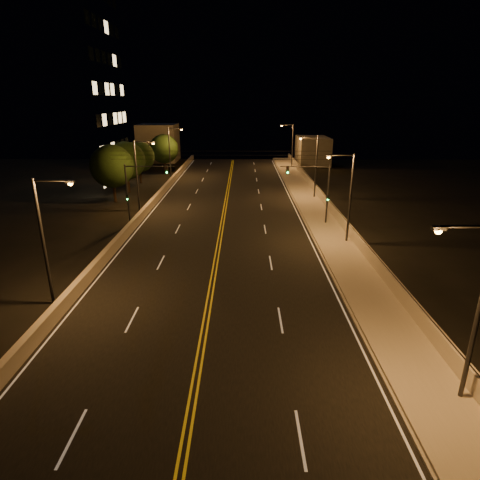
{
  "coord_description": "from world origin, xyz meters",
  "views": [
    {
      "loc": [
        2.21,
        -10.78,
        12.58
      ],
      "look_at": [
        2.0,
        18.0,
        2.5
      ],
      "focal_mm": 30.0,
      "sensor_mm": 36.0,
      "label": 1
    }
  ],
  "objects_px": {
    "tree_3": "(164,149)",
    "traffic_signal_left": "(136,188)",
    "streetlight_2": "(314,163)",
    "streetlight_4": "(47,233)",
    "traffic_signal_right": "(319,188)",
    "tree_2": "(139,157)",
    "tree_0": "(112,166)",
    "building_tower": "(22,74)",
    "streetlight_1": "(347,193)",
    "streetlight_0": "(473,304)",
    "streetlight_6": "(171,149)",
    "tree_1": "(126,161)",
    "streetlight_5": "(139,171)",
    "streetlight_3": "(291,142)"
  },
  "relations": [
    {
      "from": "streetlight_5",
      "to": "tree_1",
      "type": "xyz_separation_m",
      "value": [
        -4.28,
        10.05,
        -0.29
      ]
    },
    {
      "from": "streetlight_2",
      "to": "tree_3",
      "type": "height_order",
      "value": "streetlight_2"
    },
    {
      "from": "streetlight_3",
      "to": "streetlight_4",
      "type": "bearing_deg",
      "value": -110.91
    },
    {
      "from": "tree_3",
      "to": "traffic_signal_left",
      "type": "bearing_deg",
      "value": -84.55
    },
    {
      "from": "streetlight_4",
      "to": "tree_0",
      "type": "xyz_separation_m",
      "value": [
        -4.48,
        27.4,
        -0.17
      ]
    },
    {
      "from": "streetlight_5",
      "to": "tree_1",
      "type": "height_order",
      "value": "streetlight_5"
    },
    {
      "from": "tree_2",
      "to": "streetlight_3",
      "type": "bearing_deg",
      "value": 31.86
    },
    {
      "from": "streetlight_4",
      "to": "building_tower",
      "type": "relative_size",
      "value": 0.25
    },
    {
      "from": "streetlight_3",
      "to": "tree_1",
      "type": "distance_m",
      "value": 34.35
    },
    {
      "from": "tree_0",
      "to": "tree_2",
      "type": "height_order",
      "value": "tree_0"
    },
    {
      "from": "streetlight_6",
      "to": "tree_0",
      "type": "relative_size",
      "value": 1.12
    },
    {
      "from": "streetlight_1",
      "to": "streetlight_0",
      "type": "bearing_deg",
      "value": -90.0
    },
    {
      "from": "streetlight_1",
      "to": "streetlight_6",
      "type": "height_order",
      "value": "same"
    },
    {
      "from": "streetlight_3",
      "to": "tree_1",
      "type": "xyz_separation_m",
      "value": [
        -25.68,
        -22.81,
        -0.29
      ]
    },
    {
      "from": "tree_3",
      "to": "streetlight_2",
      "type": "bearing_deg",
      "value": -39.99
    },
    {
      "from": "building_tower",
      "to": "streetlight_5",
      "type": "bearing_deg",
      "value": -36.26
    },
    {
      "from": "streetlight_4",
      "to": "building_tower",
      "type": "xyz_separation_m",
      "value": [
        -18.76,
        36.91,
        11.22
      ]
    },
    {
      "from": "streetlight_3",
      "to": "tree_0",
      "type": "relative_size",
      "value": 1.12
    },
    {
      "from": "tree_3",
      "to": "streetlight_0",
      "type": "bearing_deg",
      "value": -68.06
    },
    {
      "from": "streetlight_0",
      "to": "tree_2",
      "type": "bearing_deg",
      "value": 117.62
    },
    {
      "from": "streetlight_0",
      "to": "streetlight_4",
      "type": "distance_m",
      "value": 23.18
    },
    {
      "from": "streetlight_6",
      "to": "tree_1",
      "type": "xyz_separation_m",
      "value": [
        -4.28,
        -12.1,
        -0.29
      ]
    },
    {
      "from": "streetlight_2",
      "to": "building_tower",
      "type": "height_order",
      "value": "building_tower"
    },
    {
      "from": "streetlight_0",
      "to": "tree_0",
      "type": "distance_m",
      "value": 44.6
    },
    {
      "from": "streetlight_2",
      "to": "streetlight_4",
      "type": "relative_size",
      "value": 1.0
    },
    {
      "from": "streetlight_2",
      "to": "tree_3",
      "type": "distance_m",
      "value": 30.46
    },
    {
      "from": "streetlight_3",
      "to": "streetlight_6",
      "type": "bearing_deg",
      "value": -153.4
    },
    {
      "from": "traffic_signal_right",
      "to": "tree_2",
      "type": "height_order",
      "value": "tree_2"
    },
    {
      "from": "streetlight_6",
      "to": "tree_1",
      "type": "distance_m",
      "value": 12.84
    },
    {
      "from": "streetlight_5",
      "to": "building_tower",
      "type": "relative_size",
      "value": 0.25
    },
    {
      "from": "streetlight_0",
      "to": "traffic_signal_right",
      "type": "height_order",
      "value": "streetlight_0"
    },
    {
      "from": "streetlight_6",
      "to": "tree_2",
      "type": "distance_m",
      "value": 6.76
    },
    {
      "from": "tree_0",
      "to": "building_tower",
      "type": "bearing_deg",
      "value": 146.34
    },
    {
      "from": "streetlight_5",
      "to": "tree_1",
      "type": "distance_m",
      "value": 10.93
    },
    {
      "from": "building_tower",
      "to": "tree_1",
      "type": "distance_m",
      "value": 18.86
    },
    {
      "from": "streetlight_2",
      "to": "streetlight_5",
      "type": "xyz_separation_m",
      "value": [
        -21.39,
        -6.28,
        0.0
      ]
    },
    {
      "from": "traffic_signal_right",
      "to": "tree_1",
      "type": "height_order",
      "value": "tree_1"
    },
    {
      "from": "streetlight_0",
      "to": "streetlight_2",
      "type": "distance_m",
      "value": 38.35
    },
    {
      "from": "streetlight_3",
      "to": "traffic_signal_left",
      "type": "relative_size",
      "value": 1.29
    },
    {
      "from": "streetlight_4",
      "to": "streetlight_2",
      "type": "bearing_deg",
      "value": 53.98
    },
    {
      "from": "tree_1",
      "to": "tree_3",
      "type": "xyz_separation_m",
      "value": [
        2.34,
        15.81,
        -0.17
      ]
    },
    {
      "from": "streetlight_3",
      "to": "tree_3",
      "type": "height_order",
      "value": "streetlight_3"
    },
    {
      "from": "streetlight_6",
      "to": "building_tower",
      "type": "relative_size",
      "value": 0.25
    },
    {
      "from": "streetlight_2",
      "to": "traffic_signal_left",
      "type": "distance_m",
      "value": 23.62
    },
    {
      "from": "tree_1",
      "to": "streetlight_5",
      "type": "bearing_deg",
      "value": -66.9
    },
    {
      "from": "streetlight_5",
      "to": "traffic_signal_right",
      "type": "xyz_separation_m",
      "value": [
        19.93,
        -5.73,
        -0.79
      ]
    },
    {
      "from": "streetlight_2",
      "to": "streetlight_5",
      "type": "relative_size",
      "value": 1.0
    },
    {
      "from": "streetlight_6",
      "to": "tree_1",
      "type": "height_order",
      "value": "streetlight_6"
    },
    {
      "from": "traffic_signal_left",
      "to": "building_tower",
      "type": "height_order",
      "value": "building_tower"
    },
    {
      "from": "tree_2",
      "to": "streetlight_2",
      "type": "bearing_deg",
      "value": -22.55
    }
  ]
}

